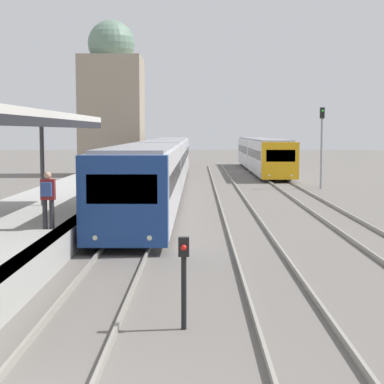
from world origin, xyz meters
TOP-DOWN VIEW (x-y plane):
  - person_on_platform at (-2.12, 11.15)m, footprint 0.40×0.40m
  - train_near at (0.00, 33.16)m, footprint 2.68×43.59m
  - train_far at (8.07, 51.37)m, footprint 2.65×26.60m
  - signal_post_near at (1.95, 4.47)m, footprint 0.20×0.21m
  - signal_mast_far at (10.13, 33.91)m, footprint 0.28×0.29m
  - distant_domed_building at (-4.96, 46.79)m, footprint 5.06×5.06m

SIDE VIEW (x-z plane):
  - signal_post_near at x=1.95m, z-range 0.21..1.95m
  - train_far at x=8.07m, z-range 0.17..3.20m
  - train_near at x=0.00m, z-range 0.17..3.27m
  - person_on_platform at x=-2.12m, z-range 1.01..2.68m
  - signal_mast_far at x=10.13m, z-range 0.66..5.85m
  - distant_domed_building at x=-4.96m, z-range -0.37..12.47m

